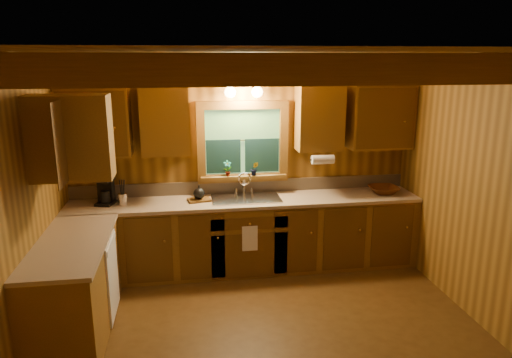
{
  "coord_description": "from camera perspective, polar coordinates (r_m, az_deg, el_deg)",
  "views": [
    {
      "loc": [
        -0.72,
        -3.85,
        2.56
      ],
      "look_at": [
        0.0,
        0.8,
        1.35
      ],
      "focal_mm": 33.41,
      "sensor_mm": 36.0,
      "label": 1
    }
  ],
  "objects": [
    {
      "name": "room",
      "position": [
        4.11,
        1.7,
        -3.41
      ],
      "size": [
        4.2,
        4.2,
        4.2
      ],
      "color": "#4E3313",
      "rests_on": "ground"
    },
    {
      "name": "backsplash",
      "position": [
        5.99,
        -1.58,
        -0.88
      ],
      "size": [
        4.2,
        0.02,
        0.16
      ],
      "primitive_type": "cube",
      "color": "tan",
      "rests_on": "room"
    },
    {
      "name": "dish_towel",
      "position": [
        5.55,
        -0.74,
        -7.14
      ],
      "size": [
        0.18,
        0.01,
        0.3
      ],
      "primitive_type": "cube",
      "color": "white",
      "rests_on": "base_cabinets"
    },
    {
      "name": "sink",
      "position": [
        5.75,
        -1.22,
        -2.81
      ],
      "size": [
        0.82,
        0.48,
        0.43
      ],
      "color": "silver",
      "rests_on": "countertop"
    },
    {
      "name": "paper_towel_roll",
      "position": [
        5.74,
        7.99,
        2.33
      ],
      "size": [
        0.27,
        0.11,
        0.11
      ],
      "primitive_type": "cylinder",
      "rotation": [
        0.0,
        1.57,
        0.0
      ],
      "color": "white",
      "rests_on": "upper_cabinets"
    },
    {
      "name": "potted_plant_left",
      "position": [
        5.82,
        -3.43,
        1.29
      ],
      "size": [
        0.11,
        0.08,
        0.2
      ],
      "primitive_type": "imported",
      "rotation": [
        0.0,
        0.0,
        0.14
      ],
      "color": "#533511",
      "rests_on": "window_sill"
    },
    {
      "name": "window",
      "position": [
        5.85,
        -1.6,
        4.26
      ],
      "size": [
        1.12,
        0.08,
        1.0
      ],
      "color": "brown",
      "rests_on": "room"
    },
    {
      "name": "window_sill",
      "position": [
        5.89,
        -1.51,
        0.27
      ],
      "size": [
        1.06,
        0.14,
        0.04
      ],
      "primitive_type": "cube",
      "color": "brown",
      "rests_on": "room"
    },
    {
      "name": "ceiling_beams",
      "position": [
        3.91,
        1.84,
        13.41
      ],
      "size": [
        4.2,
        2.54,
        0.18
      ],
      "color": "brown",
      "rests_on": "room"
    },
    {
      "name": "coffee_maker",
      "position": [
        5.78,
        -17.58,
        -1.3
      ],
      "size": [
        0.18,
        0.23,
        0.33
      ],
      "rotation": [
        0.0,
        0.0,
        -0.32
      ],
      "color": "black",
      "rests_on": "countertop"
    },
    {
      "name": "wall_sconce",
      "position": [
        5.65,
        -1.49,
        10.41
      ],
      "size": [
        0.45,
        0.21,
        0.17
      ],
      "color": "black",
      "rests_on": "room"
    },
    {
      "name": "utensil_crock",
      "position": [
        5.71,
        -15.69,
        -2.26
      ],
      "size": [
        0.11,
        0.11,
        0.3
      ],
      "rotation": [
        0.0,
        0.0,
        0.26
      ],
      "color": "silver",
      "rests_on": "countertop"
    },
    {
      "name": "potted_plant_right",
      "position": [
        5.85,
        -0.18,
        1.24
      ],
      "size": [
        0.1,
        0.08,
        0.17
      ],
      "primitive_type": "imported",
      "rotation": [
        0.0,
        0.0,
        -0.08
      ],
      "color": "#533511",
      "rests_on": "window_sill"
    },
    {
      "name": "dishwasher_panel",
      "position": [
        5.06,
        -16.8,
        -11.13
      ],
      "size": [
        0.02,
        0.6,
        0.8
      ],
      "primitive_type": "cube",
      "color": "white",
      "rests_on": "base_cabinets"
    },
    {
      "name": "upper_cabinets",
      "position": [
        5.32,
        -7.1,
        6.54
      ],
      "size": [
        4.19,
        1.77,
        0.78
      ],
      "color": "brown",
      "rests_on": "room"
    },
    {
      "name": "wicker_basket",
      "position": [
        6.17,
        15.02,
        -1.27
      ],
      "size": [
        0.37,
        0.37,
        0.09
      ],
      "primitive_type": "imported",
      "rotation": [
        0.0,
        0.0,
        -0.02
      ],
      "color": "#48230C",
      "rests_on": "countertop"
    },
    {
      "name": "base_cabinets",
      "position": [
        5.56,
        -5.86,
        -8.18
      ],
      "size": [
        4.2,
        2.22,
        0.86
      ],
      "color": "brown",
      "rests_on": "ground"
    },
    {
      "name": "teakettle",
      "position": [
        5.67,
        -6.84,
        -1.73
      ],
      "size": [
        0.13,
        0.13,
        0.17
      ],
      "rotation": [
        0.0,
        0.0,
        -0.32
      ],
      "color": "black",
      "rests_on": "cutting_board"
    },
    {
      "name": "cutting_board",
      "position": [
        5.7,
        -6.81,
        -2.5
      ],
      "size": [
        0.29,
        0.23,
        0.02
      ],
      "primitive_type": "cube",
      "rotation": [
        0.0,
        0.0,
        0.18
      ],
      "color": "#533511",
      "rests_on": "countertop"
    },
    {
      "name": "countertop",
      "position": [
        5.41,
        -5.84,
        -3.74
      ],
      "size": [
        4.2,
        2.24,
        0.04
      ],
      "color": "tan",
      "rests_on": "base_cabinets"
    }
  ]
}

